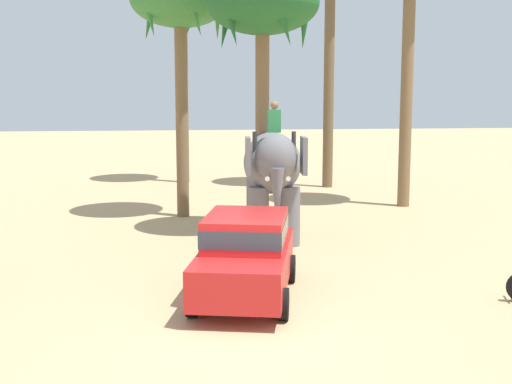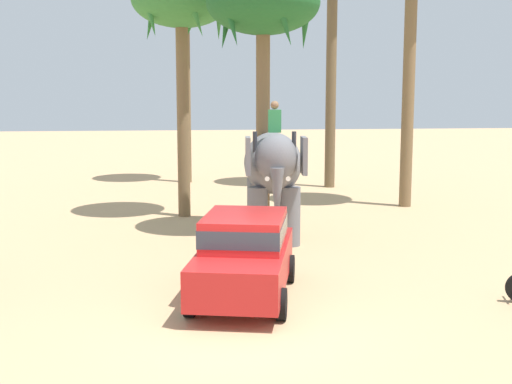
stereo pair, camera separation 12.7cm
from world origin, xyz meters
name	(u,v)px [view 2 (the right image)]	position (x,y,z in m)	size (l,w,h in m)	color
ground_plane	(246,328)	(0.00, 0.00, 0.00)	(120.00, 120.00, 0.00)	tan
car_sedan_foreground	(244,253)	(0.16, 1.82, 0.93)	(2.57, 4.38, 1.70)	red
elephant_with_mahout	(273,170)	(1.47, 7.07, 1.99)	(1.87, 3.94, 3.88)	slate
palm_tree_far_back	(263,10)	(1.31, 8.01, 6.39)	(3.20, 3.20, 7.49)	brown
palm_tree_leaning_seaward	(181,6)	(-0.94, 11.09, 6.81)	(3.20, 3.20, 7.93)	brown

